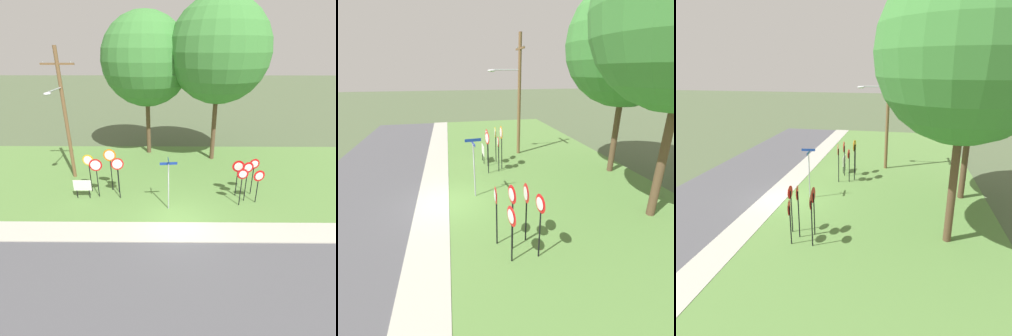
{
  "view_description": "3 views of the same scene",
  "coord_description": "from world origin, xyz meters",
  "views": [
    {
      "loc": [
        -0.42,
        -11.87,
        8.73
      ],
      "look_at": [
        -0.54,
        3.13,
        1.85
      ],
      "focal_mm": 28.48,
      "sensor_mm": 36.0,
      "label": 1
    },
    {
      "loc": [
        11.86,
        0.36,
        6.29
      ],
      "look_at": [
        -1.05,
        3.18,
        1.27
      ],
      "focal_mm": 27.5,
      "sensor_mm": 36.0,
      "label": 2
    },
    {
      "loc": [
        16.8,
        6.88,
        7.81
      ],
      "look_at": [
        -1.25,
        3.39,
        1.85
      ],
      "focal_mm": 33.79,
      "sensor_mm": 36.0,
      "label": 3
    }
  ],
  "objects": [
    {
      "name": "ground_plane",
      "position": [
        0.0,
        0.0,
        0.0
      ],
      "size": [
        160.0,
        160.0,
        0.0
      ],
      "primitive_type": "plane",
      "color": "#4C5B3D"
    },
    {
      "name": "road_asphalt",
      "position": [
        0.0,
        -4.8,
        0.01
      ],
      "size": [
        44.0,
        6.4,
        0.01
      ],
      "primitive_type": "cube",
      "color": "#4C4C51",
      "rests_on": "ground_plane"
    },
    {
      "name": "sidewalk_strip",
      "position": [
        0.0,
        -0.8,
        0.03
      ],
      "size": [
        44.0,
        1.6,
        0.06
      ],
      "primitive_type": "cube",
      "color": "#ADAA9E",
      "rests_on": "ground_plane"
    },
    {
      "name": "grass_median",
      "position": [
        0.0,
        6.0,
        0.02
      ],
      "size": [
        44.0,
        12.0,
        0.04
      ],
      "primitive_type": "cube",
      "color": "#567F3D",
      "rests_on": "ground_plane"
    },
    {
      "name": "stop_sign_near_left",
      "position": [
        -3.72,
        3.25,
        1.72
      ],
      "size": [
        0.63,
        0.1,
        2.34
      ],
      "rotation": [
        0.0,
        0.0,
        -0.06
      ],
      "color": "black",
      "rests_on": "grass_median"
    },
    {
      "name": "stop_sign_near_right",
      "position": [
        -4.19,
        3.54,
        2.17
      ],
      "size": [
        0.8,
        0.09,
        2.89
      ],
      "rotation": [
        0.0,
        0.0,
        0.01
      ],
      "color": "black",
      "rests_on": "grass_median"
    },
    {
      "name": "stop_sign_far_left",
      "position": [
        -4.89,
        2.69,
        1.93
      ],
      "size": [
        0.78,
        0.11,
        2.59
      ],
      "rotation": [
        0.0,
        0.0,
        0.07
      ],
      "color": "black",
      "rests_on": "grass_median"
    },
    {
      "name": "stop_sign_far_center",
      "position": [
        -3.54,
        2.54,
        2.03
      ],
      "size": [
        0.75,
        0.15,
        2.72
      ],
      "rotation": [
        0.0,
        0.0,
        0.17
      ],
      "color": "black",
      "rests_on": "grass_median"
    },
    {
      "name": "stop_sign_far_right",
      "position": [
        -5.53,
        3.38,
        1.93
      ],
      "size": [
        0.73,
        0.12,
        2.59
      ],
      "rotation": [
        0.0,
        0.0,
        -0.1
      ],
      "color": "black",
      "rests_on": "grass_median"
    },
    {
      "name": "yield_sign_near_left",
      "position": [
        3.72,
        1.75,
        1.81
      ],
      "size": [
        0.65,
        0.1,
        2.4
      ],
      "rotation": [
        0.0,
        0.0,
        -0.03
      ],
      "color": "black",
      "rests_on": "grass_median"
    },
    {
      "name": "yield_sign_near_right",
      "position": [
        4.79,
        2.08,
        1.64
      ],
      "size": [
        0.7,
        0.16,
        2.16
      ],
      "rotation": [
        0.0,
        0.0,
        0.19
      ],
      "color": "black",
      "rests_on": "grass_median"
    },
    {
      "name": "yield_sign_far_left",
      "position": [
        3.74,
        2.88,
        1.85
      ],
      "size": [
        0.75,
        0.1,
        2.43
      ],
      "rotation": [
        0.0,
        0.0,
        -0.01
      ],
      "color": "black",
      "rests_on": "grass_median"
    },
    {
      "name": "yield_sign_far_right",
      "position": [
        4.14,
        2.25,
        1.97
      ],
      "size": [
        0.68,
        0.15,
        2.6
      ],
      "rotation": [
        0.0,
        0.0,
        0.18
      ],
      "color": "black",
      "rests_on": "grass_median"
    },
    {
      "name": "yield_sign_center",
      "position": [
        4.76,
        3.07,
        1.87
      ],
      "size": [
        0.66,
        0.14,
        2.47
      ],
      "rotation": [
        0.0,
        0.0,
        0.16
      ],
      "color": "black",
      "rests_on": "grass_median"
    },
    {
      "name": "street_name_post",
      "position": [
        -0.5,
        1.39,
        1.89
      ],
      "size": [
        0.96,
        0.81,
        3.12
      ],
      "rotation": [
        0.0,
        0.0,
        0.1
      ],
      "color": "#9EA0A8",
      "rests_on": "grass_median"
    },
    {
      "name": "utility_pole",
      "position": [
        -7.36,
        5.4,
        4.77
      ],
      "size": [
        2.1,
        2.48,
        8.75
      ],
      "color": "brown",
      "rests_on": "grass_median"
    },
    {
      "name": "notice_board",
      "position": [
        -5.81,
        2.52,
        0.87
      ],
      "size": [
        1.1,
        0.06,
        1.25
      ],
      "rotation": [
        0.0,
        0.0,
        0.01
      ],
      "color": "black",
      "rests_on": "grass_median"
    },
    {
      "name": "oak_tree_left",
      "position": [
        -2.29,
        10.53,
        7.71
      ],
      "size": [
        7.05,
        7.05,
        11.2
      ],
      "color": "brown",
      "rests_on": "grass_median"
    }
  ]
}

